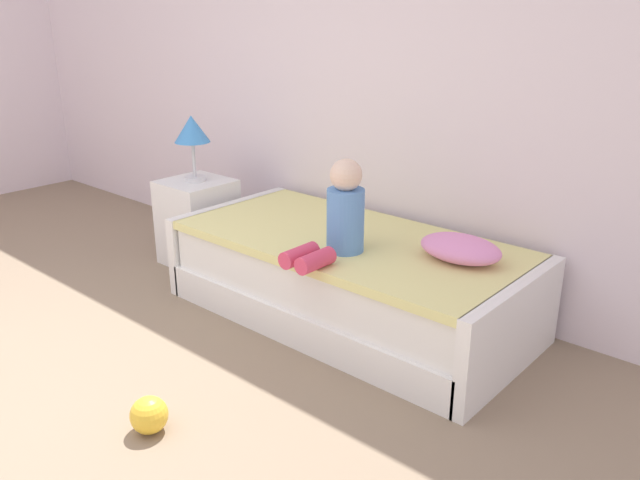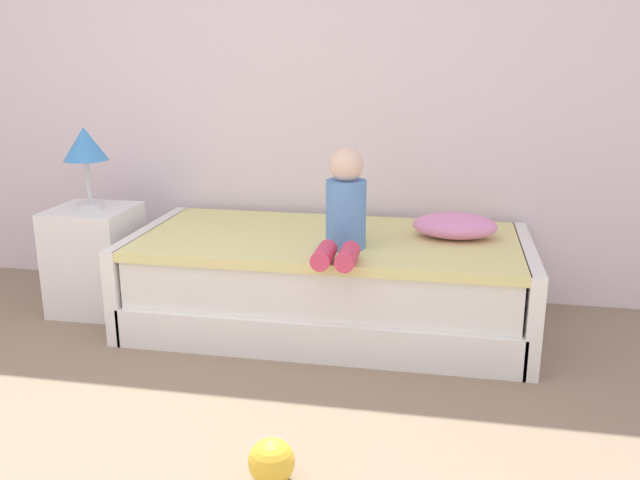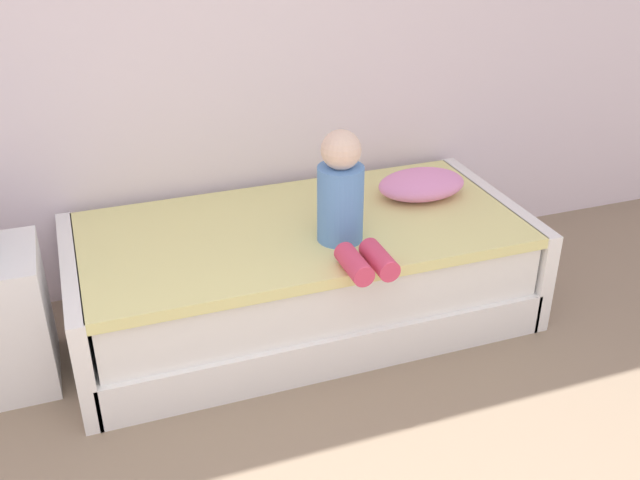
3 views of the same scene
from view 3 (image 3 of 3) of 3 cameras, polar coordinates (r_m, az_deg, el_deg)
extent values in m
cube|color=white|center=(3.53, -1.37, -4.65)|extent=(2.00, 1.00, 0.20)
cube|color=white|center=(3.41, -1.42, -1.47)|extent=(1.94, 0.94, 0.25)
cube|color=#E5E08C|center=(3.34, -1.45, 0.77)|extent=(1.98, 0.98, 0.05)
cube|color=white|center=(3.32, -18.41, -5.45)|extent=(0.07, 1.00, 0.50)
cube|color=white|center=(3.85, 13.17, 0.13)|extent=(0.07, 1.00, 0.50)
cylinder|color=#598CD1|center=(3.13, 1.59, 2.85)|extent=(0.20, 0.20, 0.34)
sphere|color=beige|center=(3.04, 1.66, 7.05)|extent=(0.17, 0.17, 0.17)
cylinder|color=#D83F60|center=(2.93, 2.67, -1.89)|extent=(0.09, 0.22, 0.09)
cylinder|color=#D83F60|center=(2.97, 4.64, -1.53)|extent=(0.09, 0.22, 0.09)
ellipsoid|color=#EA8CC6|center=(3.62, 7.93, 4.33)|extent=(0.44, 0.30, 0.13)
camera|label=1|loc=(3.08, 68.25, 5.58)|focal=36.17mm
camera|label=2|loc=(1.72, 81.95, -16.91)|focal=37.91mm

